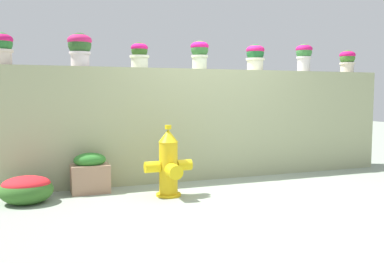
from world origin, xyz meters
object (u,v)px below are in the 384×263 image
Objects in this scene: potted_plant_6 at (347,60)px; planter_box at (90,174)px; potted_plant_0 at (2,46)px; potted_plant_4 at (255,56)px; potted_plant_1 at (80,47)px; potted_plant_5 at (304,55)px; potted_plant_2 at (139,54)px; fire_hydrant at (169,165)px; potted_plant_3 at (200,52)px; flower_bush_left at (26,188)px.

planter_box is at bearing -174.44° from potted_plant_6.
potted_plant_4 is at bearing -0.04° from potted_plant_0.
potted_plant_1 is at bearing -179.58° from potted_plant_6.
potted_plant_4 is at bearing 179.12° from potted_plant_5.
potted_plant_0 is 1.73m from potted_plant_2.
potted_plant_6 is at bearing 15.40° from fire_hydrant.
potted_plant_4 is 0.87m from potted_plant_5.
potted_plant_5 reaches higher than potted_plant_3.
potted_plant_6 is (5.28, -0.00, -0.01)m from potted_plant_0.
potted_plant_6 is 0.63× the size of flower_bush_left.
planter_box is (-2.55, -0.42, -1.58)m from potted_plant_4.
potted_plant_4 is 1.74m from potted_plant_6.
potted_plant_0 is 0.96× the size of potted_plant_3.
potted_plant_5 is at bearing 9.10° from flower_bush_left.
potted_plant_1 is 1.96m from fire_hydrant.
potted_plant_2 is 2.67m from potted_plant_5.
potted_plant_2 is at bearing 96.72° from fire_hydrant.
potted_plant_0 is at bearing 179.96° from potted_plant_4.
flower_bush_left is at bearing -136.86° from potted_plant_1.
potted_plant_1 reaches higher than planter_box.
potted_plant_5 is (1.79, -0.00, 0.02)m from potted_plant_3.
potted_plant_4 is at bearing 11.68° from flower_bush_left.
fire_hydrant is 1.03m from planter_box.
planter_box is at bearing -170.68° from potted_plant_4.
fire_hydrant reaches higher than flower_bush_left.
potted_plant_0 reaches higher than flower_bush_left.
potted_plant_5 reaches higher than potted_plant_6.
potted_plant_2 is 0.95× the size of potted_plant_6.
potted_plant_6 is at bearing 0.84° from potted_plant_5.
potted_plant_2 is at bearing 178.21° from potted_plant_3.
potted_plant_1 is at bearing 43.14° from flower_bush_left.
potted_plant_1 is 1.93m from flower_bush_left.
potted_plant_5 is 0.51× the size of fire_hydrant.
potted_plant_3 is (1.69, 0.02, -0.01)m from potted_plant_1.
potted_plant_2 is 0.71× the size of planter_box.
potted_plant_1 is at bearing 135.16° from fire_hydrant.
flower_bush_left is at bearing -154.92° from potted_plant_2.
potted_plant_3 reaches higher than potted_plant_2.
potted_plant_4 is (2.60, 0.03, -0.03)m from potted_plant_1.
potted_plant_6 reaches higher than planter_box.
fire_hydrant is (-0.77, -0.94, -1.46)m from potted_plant_3.
planter_box is (0.05, -0.39, -1.61)m from potted_plant_1.
potted_plant_3 reaches higher than potted_plant_6.
potted_plant_0 is 3.53m from potted_plant_4.
potted_plant_4 is (1.80, -0.02, 0.03)m from potted_plant_2.
potted_plant_0 and potted_plant_4 have the same top height.
potted_plant_6 is at bearing 5.56° from planter_box.
fire_hydrant is (-2.56, -0.93, -1.48)m from potted_plant_5.
fire_hydrant is at bearing -31.23° from planter_box.
potted_plant_1 reaches higher than potted_plant_0.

